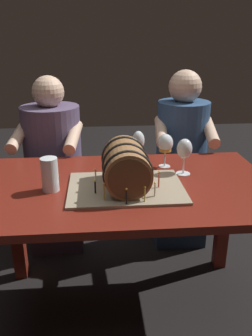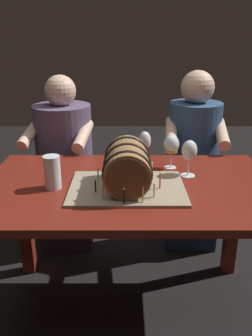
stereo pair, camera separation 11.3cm
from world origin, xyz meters
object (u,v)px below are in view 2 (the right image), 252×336
Objects in this scene: wine_glass_empty at (188,151)px; barrel_cake at (126,169)px; dining_table at (128,206)px; wine_glass_amber at (170,146)px; person_seated_left at (64,169)px; beer_pint at (51,173)px; person_seated_right at (190,169)px; wine_glass_red at (143,143)px.

barrel_cake is at bearing -152.47° from wine_glass_empty.
wine_glass_amber is (0.21, 0.20, 0.24)m from dining_table.
barrel_cake reaches higher than wine_glass_empty.
person_seated_left is (-0.63, 0.49, -0.31)m from wine_glass_amber.
wine_glass_amber reaches higher than dining_table.
beer_pint is 1.09m from person_seated_right.
wine_glass_amber is at bearing -113.27° from person_seated_right.
wine_glass_amber is 0.15× the size of person_seated_left.
dining_table is 1.14× the size of person_seated_right.
beer_pint is (-0.34, -0.04, 0.19)m from dining_table.
barrel_cake is 3.39× the size of beer_pint.
person_seated_left is 0.84m from person_seated_right.
barrel_cake is at bearing -61.30° from person_seated_left.
wine_glass_red is 0.15× the size of person_seated_left.
wine_glass_empty is (0.29, 0.15, 0.03)m from barrel_cake.
beer_pint is 0.13× the size of person_seated_right.
dining_table is 0.22m from barrel_cake.
wine_glass_empty is (0.28, 0.10, 0.24)m from dining_table.
wine_glass_amber is 0.15× the size of person_seated_right.
wine_glass_amber is (0.22, 0.26, 0.03)m from barrel_cake.
person_seated_right is at bearing 51.35° from wine_glass_red.
wine_glass_empty is 0.98m from person_seated_left.
dining_table is 0.36m from wine_glass_red.
person_seated_right reaches higher than wine_glass_empty.
person_seated_left is 0.98× the size of person_seated_right.
wine_glass_amber is at bearing 49.56° from barrel_cake.
wine_glass_red is at bearing 36.21° from beer_pint.
wine_glass_empty is 1.01× the size of wine_glass_red.
beer_pint is (-0.55, -0.25, -0.05)m from wine_glass_amber.
dining_table is 7.75× the size of wine_glass_amber.
wine_glass_red is at bearing -40.37° from person_seated_left.
wine_glass_empty is at bearing -39.75° from wine_glass_red.
barrel_cake is 0.34m from wine_glass_amber.
barrel_cake reaches higher than wine_glass_amber.
wine_glass_empty reaches higher than wine_glass_red.
person_seated_right is (0.76, 0.73, -0.27)m from beer_pint.
dining_table is at bearing 7.17° from beer_pint.
wine_glass_amber is 0.13m from wine_glass_empty.
beer_pint is at bearing -136.06° from person_seated_right.
wine_glass_empty is 0.15× the size of person_seated_right.
wine_glass_red is 0.52m from beer_pint.
wine_glass_red is 0.15× the size of person_seated_right.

